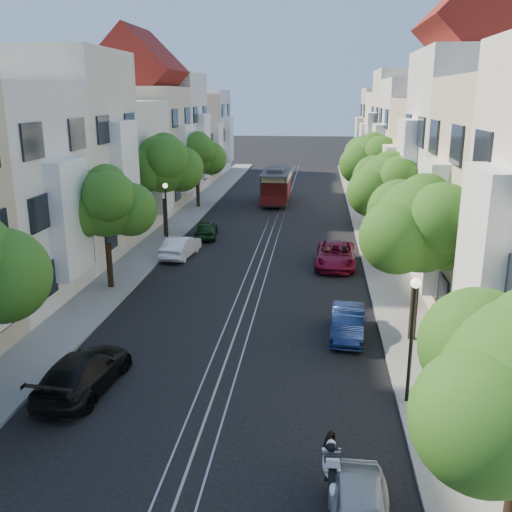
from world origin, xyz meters
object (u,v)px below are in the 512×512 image
(tree_e_b, at_px, (422,228))
(tree_w_d, at_px, (198,155))
(cable_car, at_px, (277,184))
(parked_car_w_near, at_px, (83,372))
(tree_e_d, at_px, (372,161))
(tree_w_c, at_px, (164,165))
(sportbike_rider, at_px, (331,465))
(lamp_west, at_px, (166,206))
(tree_e_c, at_px, (389,187))
(lamp_east, at_px, (413,322))
(parked_car_e_mid, at_px, (348,323))
(parked_car_w_mid, at_px, (181,246))
(parked_car_e_far, at_px, (336,255))
(parked_car_w_far, at_px, (206,229))
(tree_w_b, at_px, (106,205))

(tree_e_b, xyz_separation_m, tree_w_d, (-14.40, 27.00, -0.13))
(cable_car, xyz_separation_m, parked_car_w_near, (-3.90, -35.45, -1.10))
(tree_e_d, xyz_separation_m, tree_w_c, (-14.40, -6.00, 0.20))
(sportbike_rider, bearing_deg, tree_w_d, 103.82)
(tree_e_b, distance_m, tree_e_d, 22.00)
(parked_car_w_near, bearing_deg, tree_e_b, -150.96)
(tree_e_b, bearing_deg, lamp_west, 136.15)
(tree_w_c, xyz_separation_m, lamp_west, (0.84, -2.98, -2.22))
(tree_e_c, distance_m, tree_w_d, 21.53)
(tree_e_b, height_order, cable_car, tree_e_b)
(tree_w_d, height_order, lamp_east, tree_w_d)
(tree_w_c, bearing_deg, parked_car_e_mid, -53.25)
(tree_w_d, distance_m, parked_car_e_mid, 29.52)
(tree_e_d, height_order, lamp_east, tree_e_d)
(cable_car, height_order, parked_car_w_mid, cable_car)
(lamp_east, bearing_deg, tree_e_b, 79.07)
(parked_car_e_far, xyz_separation_m, parked_car_w_near, (-8.80, -15.54, -0.00))
(tree_w_d, xyz_separation_m, parked_car_w_mid, (2.14, -15.72, -3.94))
(sportbike_rider, height_order, parked_car_w_near, parked_car_w_near)
(tree_e_c, bearing_deg, parked_car_w_far, 155.64)
(tree_w_d, height_order, lamp_west, tree_w_d)
(tree_w_b, xyz_separation_m, tree_w_d, (0.00, 22.00, 0.20))
(parked_car_e_far, bearing_deg, lamp_west, 168.53)
(tree_e_b, height_order, parked_car_w_mid, tree_e_b)
(parked_car_e_mid, bearing_deg, tree_e_d, 87.08)
(lamp_west, height_order, parked_car_e_mid, lamp_west)
(lamp_east, xyz_separation_m, parked_car_w_near, (-10.70, -0.26, -2.17))
(parked_car_w_far, bearing_deg, tree_w_d, -81.89)
(tree_w_c, relative_size, tree_w_d, 1.09)
(tree_e_c, distance_m, cable_car, 20.91)
(tree_w_d, height_order, parked_car_w_far, tree_w_d)
(lamp_east, bearing_deg, lamp_west, 124.99)
(tree_w_d, distance_m, lamp_east, 34.73)
(lamp_east, bearing_deg, parked_car_w_mid, 124.81)
(lamp_west, xyz_separation_m, parked_car_w_far, (1.90, 3.26, -2.22))
(tree_e_c, relative_size, parked_car_w_far, 1.78)
(sportbike_rider, relative_size, parked_car_e_far, 0.41)
(sportbike_rider, relative_size, parked_car_e_mid, 0.54)
(tree_w_c, bearing_deg, tree_w_d, 90.00)
(sportbike_rider, height_order, parked_car_e_far, parked_car_e_far)
(tree_e_b, xyz_separation_m, tree_e_c, (-0.00, 11.00, -0.13))
(parked_car_e_far, xyz_separation_m, parked_car_w_mid, (-9.40, 0.97, -0.02))
(parked_car_e_far, relative_size, parked_car_w_far, 1.32)
(parked_car_w_far, bearing_deg, tree_e_d, -160.09)
(tree_e_c, height_order, cable_car, tree_e_c)
(tree_w_c, bearing_deg, tree_e_c, -19.15)
(sportbike_rider, bearing_deg, tree_w_b, 124.17)
(lamp_west, xyz_separation_m, sportbike_rider, (10.08, -22.51, -2.09))
(tree_w_d, xyz_separation_m, sportbike_rider, (10.92, -36.48, -3.85))
(lamp_east, height_order, lamp_west, same)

